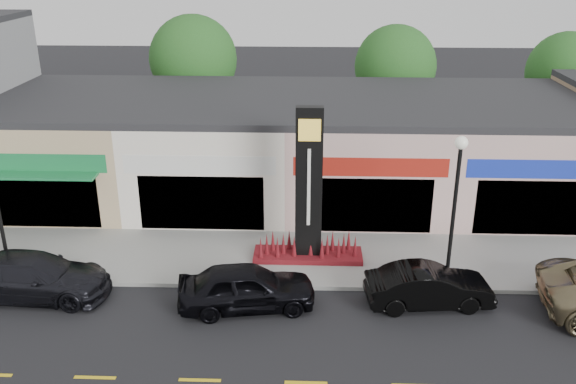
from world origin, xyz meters
name	(u,v)px	position (x,y,z in m)	size (l,w,h in m)	color
ground	(216,320)	(0.00, 0.00, 0.00)	(120.00, 120.00, 0.00)	black
sidewalk	(232,256)	(0.00, 4.35, 0.07)	(52.00, 4.30, 0.15)	gray
curb	(224,285)	(0.00, 2.10, 0.07)	(52.00, 0.20, 0.15)	gray
shop_beige	(76,143)	(-8.50, 11.46, 2.40)	(7.00, 10.85, 4.80)	tan
shop_cream	(218,145)	(-1.50, 11.47, 2.40)	(7.00, 10.01, 4.80)	beige
shop_pink_w	(361,147)	(5.50, 11.47, 2.40)	(7.00, 10.01, 4.80)	#CB9D9A
shop_pink_e	(507,148)	(12.50, 11.47, 2.40)	(7.00, 10.01, 4.80)	#CB9D9A
tree_rear_west	(193,59)	(-4.00, 19.50, 5.22)	(5.20, 5.20, 7.83)	#382619
tree_rear_mid	(395,66)	(8.00, 19.50, 4.88)	(4.80, 4.80, 7.29)	#382619
tree_rear_east	(566,71)	(18.00, 19.50, 4.63)	(4.60, 4.60, 6.94)	#382619
lamp_east_near	(455,197)	(8.00, 2.50, 3.48)	(0.44, 0.44, 5.47)	black
pylon_sign	(309,207)	(3.00, 4.20, 2.27)	(4.20, 1.30, 6.00)	#5A0F16
car_dark_sedan	(33,276)	(-6.52, 1.27, 0.77)	(5.31, 2.16, 1.54)	black
car_black_sedan	(247,287)	(0.96, 0.83, 0.78)	(4.60, 1.85, 1.57)	black
car_black_conv	(429,287)	(7.12, 1.22, 0.70)	(4.26, 1.48, 1.40)	black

